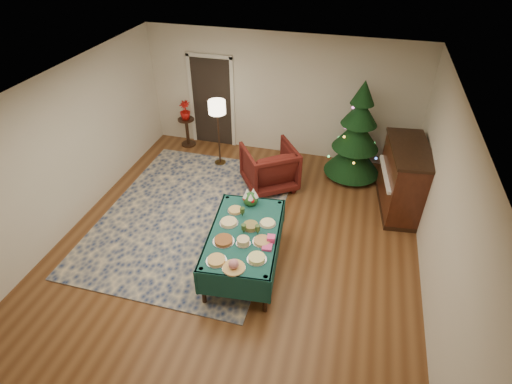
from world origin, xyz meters
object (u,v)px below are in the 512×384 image
(floor_lamp, at_px, (217,111))
(side_table, at_px, (187,132))
(potted_plant, at_px, (185,114))
(christmas_tree, at_px, (357,136))
(piano, at_px, (403,179))
(gift_box, at_px, (271,239))
(armchair, at_px, (269,165))
(buffet_table, at_px, (244,239))

(floor_lamp, xyz_separation_m, side_table, (-1.02, 0.61, -0.93))
(potted_plant, height_order, christmas_tree, christmas_tree)
(potted_plant, relative_size, piano, 0.28)
(side_table, bearing_deg, piano, -14.37)
(gift_box, bearing_deg, armchair, 103.93)
(buffet_table, height_order, piano, piano)
(buffet_table, distance_m, floor_lamp, 3.27)
(floor_lamp, height_order, potted_plant, floor_lamp)
(floor_lamp, bearing_deg, buffet_table, -63.66)
(floor_lamp, distance_m, side_table, 1.51)
(gift_box, height_order, piano, piano)
(buffet_table, xyz_separation_m, armchair, (-0.15, 2.29, -0.07))
(potted_plant, xyz_separation_m, piano, (4.83, -1.24, -0.16))
(armchair, xyz_separation_m, piano, (2.54, -0.06, 0.14))
(buffet_table, height_order, potted_plant, potted_plant)
(side_table, height_order, potted_plant, potted_plant)
(armchair, height_order, piano, piano)
(buffet_table, height_order, gift_box, gift_box)
(side_table, bearing_deg, christmas_tree, -5.02)
(christmas_tree, distance_m, piano, 1.34)
(potted_plant, bearing_deg, christmas_tree, -5.02)
(armchair, distance_m, christmas_tree, 1.86)
(buffet_table, xyz_separation_m, christmas_tree, (1.45, 3.13, 0.38))
(gift_box, bearing_deg, piano, 49.91)
(side_table, distance_m, piano, 5.00)
(side_table, distance_m, christmas_tree, 3.96)
(christmas_tree, bearing_deg, piano, -43.66)
(armchair, distance_m, potted_plant, 2.60)
(floor_lamp, bearing_deg, christmas_tree, 5.32)
(floor_lamp, relative_size, potted_plant, 3.43)
(floor_lamp, bearing_deg, piano, -9.39)
(floor_lamp, distance_m, piano, 3.91)
(piano, bearing_deg, potted_plant, 165.63)
(potted_plant, distance_m, christmas_tree, 3.91)
(christmas_tree, bearing_deg, gift_box, -107.48)
(gift_box, distance_m, side_table, 4.60)
(side_table, bearing_deg, floor_lamp, -30.73)
(piano, bearing_deg, buffet_table, -136.94)
(armchair, height_order, side_table, armchair)
(floor_lamp, bearing_deg, armchair, -24.35)
(gift_box, xyz_separation_m, potted_plant, (-2.88, 3.56, 0.04))
(piano, bearing_deg, gift_box, -130.09)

